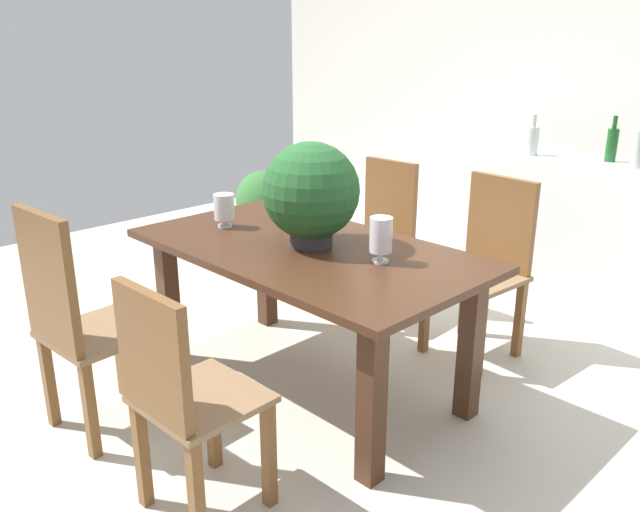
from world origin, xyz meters
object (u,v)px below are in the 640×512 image
(kitchen_counter, at_px, (561,229))
(potted_plant_floor, at_px, (263,204))
(dining_table, at_px, (307,269))
(wine_bottle_green, at_px, (532,140))
(crystal_vase_right, at_px, (381,236))
(wine_bottle_dark, at_px, (612,144))
(wine_glass, at_px, (300,203))
(wine_bottle_amber, at_px, (638,148))
(crystal_vase_left, at_px, (281,198))
(chair_near_left, at_px, (76,316))
(chair_near_right, at_px, (180,393))
(flower_centerpiece, at_px, (311,193))
(chair_far_right, at_px, (487,258))
(chair_far_left, at_px, (379,231))
(crystal_vase_center_near, at_px, (224,208))

(kitchen_counter, height_order, potted_plant_floor, kitchen_counter)
(dining_table, height_order, wine_bottle_green, wine_bottle_green)
(crystal_vase_right, distance_m, wine_bottle_dark, 2.03)
(kitchen_counter, bearing_deg, wine_glass, -110.42)
(wine_glass, bearing_deg, wine_bottle_amber, 57.87)
(wine_glass, xyz_separation_m, kitchen_counter, (0.66, 1.78, -0.38))
(crystal_vase_left, distance_m, kitchen_counter, 2.01)
(wine_bottle_dark, bearing_deg, wine_bottle_amber, -24.81)
(dining_table, bearing_deg, crystal_vase_right, 10.82)
(crystal_vase_right, bearing_deg, dining_table, -169.18)
(chair_near_left, height_order, wine_glass, chair_near_left)
(chair_near_right, height_order, wine_bottle_amber, wine_bottle_amber)
(kitchen_counter, bearing_deg, wine_bottle_green, -156.87)
(wine_glass, height_order, potted_plant_floor, wine_glass)
(crystal_vase_left, bearing_deg, kitchen_counter, 66.35)
(dining_table, height_order, potted_plant_floor, dining_table)
(flower_centerpiece, height_order, crystal_vase_right, flower_centerpiece)
(chair_far_right, height_order, chair_far_left, chair_far_right)
(wine_bottle_amber, bearing_deg, crystal_vase_center_near, -121.83)
(chair_far_left, distance_m, chair_near_right, 2.14)
(flower_centerpiece, distance_m, wine_bottle_dark, 2.14)
(chair_far_right, xyz_separation_m, wine_bottle_amber, (0.35, 1.00, 0.53))
(chair_far_right, bearing_deg, chair_near_left, -107.12)
(crystal_vase_right, height_order, potted_plant_floor, crystal_vase_right)
(wine_bottle_green, bearing_deg, chair_far_left, -117.27)
(chair_far_right, bearing_deg, potted_plant_floor, 174.33)
(flower_centerpiece, relative_size, wine_bottle_dark, 1.76)
(chair_far_right, distance_m, crystal_vase_right, 0.98)
(chair_near_right, distance_m, crystal_vase_right, 1.12)
(flower_centerpiece, bearing_deg, dining_table, -95.40)
(chair_far_left, bearing_deg, crystal_vase_right, -51.04)
(chair_near_right, relative_size, crystal_vase_center_near, 5.27)
(crystal_vase_left, distance_m, wine_glass, 0.13)
(dining_table, relative_size, crystal_vase_right, 8.34)
(chair_near_left, distance_m, flower_centerpiece, 1.19)
(chair_near_right, bearing_deg, crystal_vase_left, -56.69)
(flower_centerpiece, bearing_deg, chair_far_left, 112.25)
(chair_near_right, xyz_separation_m, potted_plant_floor, (-2.47, 2.42, -0.19))
(wine_glass, distance_m, wine_bottle_amber, 2.06)
(chair_near_right, xyz_separation_m, wine_bottle_amber, (0.36, 2.99, 0.56))
(flower_centerpiece, distance_m, wine_glass, 0.45)
(wine_glass, bearing_deg, chair_far_right, 44.63)
(flower_centerpiece, bearing_deg, kitchen_counter, 81.01)
(wine_bottle_green, relative_size, potted_plant_floor, 0.42)
(chair_near_right, height_order, wine_glass, chair_near_right)
(crystal_vase_center_near, distance_m, potted_plant_floor, 2.21)
(chair_far_left, height_order, crystal_vase_center_near, chair_far_left)
(flower_centerpiece, bearing_deg, crystal_vase_right, 6.60)
(kitchen_counter, distance_m, wine_bottle_green, 0.63)
(chair_near_left, height_order, kitchen_counter, chair_near_left)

